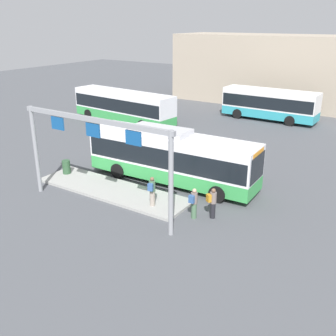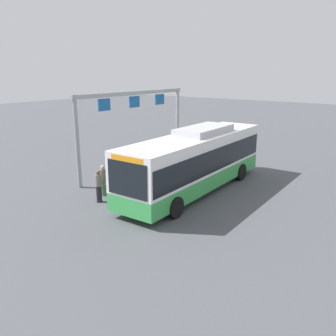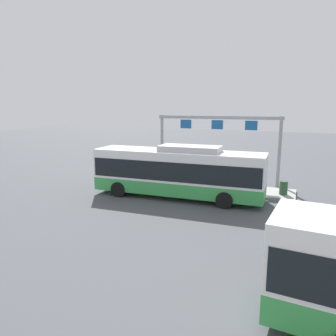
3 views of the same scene
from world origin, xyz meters
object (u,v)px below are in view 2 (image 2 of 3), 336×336
Objects in this scene: person_waiting_near at (103,179)px; person_boarding at (99,185)px; bus_main at (196,159)px; person_waiting_mid at (132,166)px; trash_bin at (211,152)px.

person_boarding is at bearing -51.77° from person_waiting_near.
bus_main reaches higher than person_waiting_near.
bus_main is 6.68× the size of person_waiting_mid.
person_boarding reaches higher than trash_bin.
person_boarding is 3.36m from person_waiting_mid.
person_waiting_mid is at bearing 137.54° from person_boarding.
person_waiting_near reaches higher than trash_bin.
person_boarding is 0.97m from person_waiting_near.
person_waiting_near is at bearing 159.40° from person_boarding.
bus_main is at bearing 23.92° from trash_bin.
bus_main is 7.12m from trash_bin.
person_waiting_mid is 1.86× the size of trash_bin.
person_waiting_near is (-0.79, -0.56, 0.00)m from person_boarding.
bus_main is at bearing 2.73° from person_waiting_mid.
bus_main is 3.93m from person_waiting_mid.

